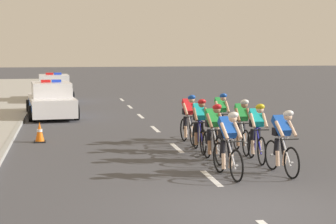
% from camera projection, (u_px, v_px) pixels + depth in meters
% --- Properties ---
extents(ground_plane, '(160.00, 160.00, 0.00)m').
position_uv_depth(ground_plane, '(247.00, 210.00, 10.34)').
color(ground_plane, '#424247').
extents(kerb_edge, '(0.16, 60.00, 0.13)m').
position_uv_depth(kerb_edge, '(23.00, 119.00, 23.15)').
color(kerb_edge, '#9E9E99').
rests_on(kerb_edge, ground).
extents(lane_markings_centre, '(0.14, 25.60, 0.01)m').
position_uv_depth(lane_markings_centre, '(155.00, 129.00, 20.67)').
color(lane_markings_centre, white).
rests_on(lane_markings_centre, ground).
extents(cyclist_lead, '(0.45, 1.72, 1.56)m').
position_uv_depth(cyclist_lead, '(228.00, 143.00, 12.85)').
color(cyclist_lead, black).
rests_on(cyclist_lead, ground).
extents(cyclist_second, '(0.45, 1.72, 1.56)m').
position_uv_depth(cyclist_second, '(282.00, 141.00, 13.17)').
color(cyclist_second, black).
rests_on(cyclist_second, ground).
extents(cyclist_third, '(0.44, 1.72, 1.56)m').
position_uv_depth(cyclist_third, '(213.00, 132.00, 14.63)').
color(cyclist_third, black).
rests_on(cyclist_third, ground).
extents(cyclist_fourth, '(0.43, 1.72, 1.56)m').
position_uv_depth(cyclist_fourth, '(257.00, 131.00, 14.65)').
color(cyclist_fourth, black).
rests_on(cyclist_fourth, ground).
extents(cyclist_fifth, '(0.42, 1.72, 1.56)m').
position_uv_depth(cyclist_fifth, '(200.00, 124.00, 16.03)').
color(cyclist_fifth, black).
rests_on(cyclist_fifth, ground).
extents(cyclist_sixth, '(0.43, 1.72, 1.56)m').
position_uv_depth(cyclist_sixth, '(242.00, 125.00, 15.87)').
color(cyclist_sixth, black).
rests_on(cyclist_sixth, ground).
extents(cyclist_seventh, '(0.44, 1.72, 1.56)m').
position_uv_depth(cyclist_seventh, '(189.00, 118.00, 17.39)').
color(cyclist_seventh, black).
rests_on(cyclist_seventh, ground).
extents(cyclist_eighth, '(0.42, 1.72, 1.56)m').
position_uv_depth(cyclist_eighth, '(221.00, 116.00, 17.99)').
color(cyclist_eighth, black).
rests_on(cyclist_eighth, ground).
extents(police_car_nearest, '(2.30, 4.54, 1.59)m').
position_uv_depth(police_car_nearest, '(51.00, 101.00, 24.24)').
color(police_car_nearest, white).
rests_on(police_car_nearest, ground).
extents(police_car_second, '(2.16, 4.48, 1.59)m').
position_uv_depth(police_car_second, '(54.00, 89.00, 31.10)').
color(police_car_second, silver).
rests_on(police_car_second, ground).
extents(traffic_cone_near, '(0.36, 0.36, 0.64)m').
position_uv_depth(traffic_cone_near, '(40.00, 132.00, 17.74)').
color(traffic_cone_near, black).
rests_on(traffic_cone_near, ground).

